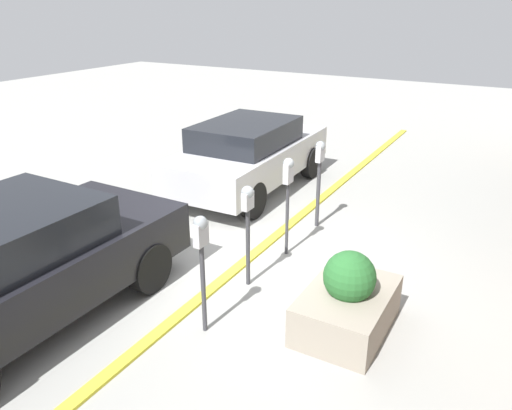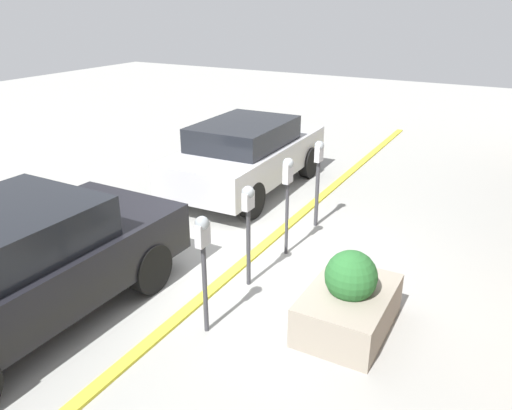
% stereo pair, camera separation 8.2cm
% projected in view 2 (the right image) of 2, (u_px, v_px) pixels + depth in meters
% --- Properties ---
extents(ground_plane, '(40.00, 40.00, 0.00)m').
position_uv_depth(ground_plane, '(251.00, 263.00, 7.61)').
color(ground_plane, '#999993').
extents(curb_strip, '(19.00, 0.16, 0.04)m').
position_uv_depth(curb_strip, '(246.00, 260.00, 7.64)').
color(curb_strip, gold).
rests_on(curb_strip, ground_plane).
extents(parking_meter_nearest, '(0.19, 0.16, 1.51)m').
position_uv_depth(parking_meter_nearest, '(203.00, 247.00, 5.63)').
color(parking_meter_nearest, '#38383D').
rests_on(parking_meter_nearest, ground_plane).
extents(parking_meter_second, '(0.20, 0.17, 1.47)m').
position_uv_depth(parking_meter_second, '(248.00, 212.00, 6.64)').
color(parking_meter_second, '#38383D').
rests_on(parking_meter_second, ground_plane).
extents(parking_meter_middle, '(0.19, 0.16, 1.57)m').
position_uv_depth(parking_meter_middle, '(288.00, 182.00, 7.45)').
color(parking_meter_middle, '#38383D').
rests_on(parking_meter_middle, ground_plane).
extents(parking_meter_fourth, '(0.19, 0.16, 1.55)m').
position_uv_depth(parking_meter_fourth, '(318.00, 167.00, 8.47)').
color(parking_meter_fourth, '#38383D').
rests_on(parking_meter_fourth, ground_plane).
extents(planter_box, '(1.41, 0.95, 1.02)m').
position_uv_depth(planter_box, '(349.00, 301.00, 5.98)').
color(planter_box, gray).
rests_on(planter_box, ground_plane).
extents(parked_car_front, '(4.31, 2.03, 1.53)m').
position_uv_depth(parked_car_front, '(11.00, 266.00, 5.88)').
color(parked_car_front, black).
rests_on(parked_car_front, ground_plane).
extents(parked_car_middle, '(4.24, 1.87, 1.47)m').
position_uv_depth(parked_car_middle, '(247.00, 153.00, 10.31)').
color(parked_car_middle, '#B7B7BC').
rests_on(parked_car_middle, ground_plane).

